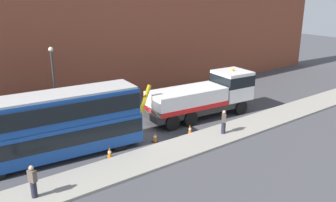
% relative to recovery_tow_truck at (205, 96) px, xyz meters
% --- Properties ---
extents(ground_plane, '(120.00, 120.00, 0.00)m').
position_rel_recovery_tow_truck_xyz_m(ground_plane, '(-5.95, 0.59, -1.76)').
color(ground_plane, '#424247').
extents(near_kerb, '(60.00, 2.80, 0.15)m').
position_rel_recovery_tow_truck_xyz_m(near_kerb, '(-5.95, -3.61, -1.68)').
color(near_kerb, gray).
rests_on(near_kerb, ground_plane).
extents(building_facade, '(60.00, 1.50, 16.00)m').
position_rel_recovery_tow_truck_xyz_m(building_facade, '(-5.95, 8.14, 6.31)').
color(building_facade, brown).
rests_on(building_facade, ground_plane).
extents(recovery_tow_truck, '(10.23, 3.50, 3.67)m').
position_rel_recovery_tow_truck_xyz_m(recovery_tow_truck, '(0.00, 0.00, 0.00)').
color(recovery_tow_truck, '#2D2D2D').
rests_on(recovery_tow_truck, ground_plane).
extents(double_decker_bus, '(11.19, 3.61, 4.06)m').
position_rel_recovery_tow_truck_xyz_m(double_decker_bus, '(-12.42, 0.05, 0.47)').
color(double_decker_bus, '#19479E').
rests_on(double_decker_bus, ground_plane).
extents(pedestrian_onlooker, '(0.40, 0.47, 1.71)m').
position_rel_recovery_tow_truck_xyz_m(pedestrian_onlooker, '(-14.75, -3.77, -0.77)').
color(pedestrian_onlooker, '#232333').
rests_on(pedestrian_onlooker, near_kerb).
extents(pedestrian_bystander, '(0.46, 0.47, 1.71)m').
position_rel_recovery_tow_truck_xyz_m(pedestrian_bystander, '(-1.59, -3.64, -0.77)').
color(pedestrian_bystander, '#232333').
rests_on(pedestrian_bystander, near_kerb).
extents(traffic_cone_near_bus, '(0.36, 0.36, 0.72)m').
position_rel_recovery_tow_truck_xyz_m(traffic_cone_near_bus, '(-9.66, -1.96, -1.42)').
color(traffic_cone_near_bus, orange).
rests_on(traffic_cone_near_bus, ground_plane).
extents(traffic_cone_midway, '(0.36, 0.36, 0.72)m').
position_rel_recovery_tow_truck_xyz_m(traffic_cone_midway, '(-6.08, -1.68, -1.42)').
color(traffic_cone_midway, orange).
rests_on(traffic_cone_midway, ground_plane).
extents(traffic_cone_near_truck, '(0.36, 0.36, 0.72)m').
position_rel_recovery_tow_truck_xyz_m(traffic_cone_near_truck, '(-3.33, -2.06, -1.42)').
color(traffic_cone_near_truck, orange).
rests_on(traffic_cone_near_truck, ground_plane).
extents(street_lamp, '(0.36, 0.36, 5.83)m').
position_rel_recovery_tow_truck_xyz_m(street_lamp, '(-9.94, 5.95, 1.71)').
color(street_lamp, '#38383D').
rests_on(street_lamp, ground_plane).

